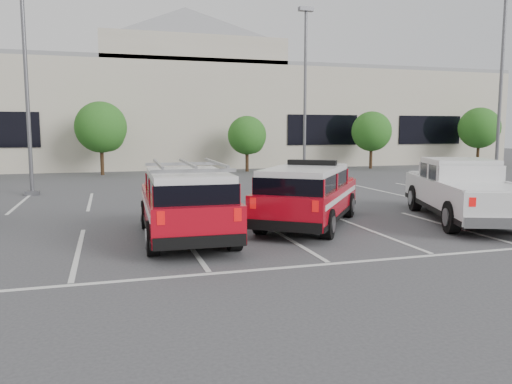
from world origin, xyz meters
TOP-DOWN VIEW (x-y plane):
  - ground at (0.00, 0.00)m, footprint 120.00×120.00m
  - stall_markings at (0.00, 4.50)m, footprint 23.00×15.00m
  - convention_building at (0.18, 31.86)m, footprint 60.00×16.99m
  - tree_mid_left at (-4.91, 22.05)m, footprint 3.37×3.37m
  - tree_mid_right at (5.09, 22.05)m, footprint 2.77×2.77m
  - tree_right at (15.09, 22.05)m, footprint 3.07×3.07m
  - tree_far_right at (25.09, 22.05)m, footprint 3.37×3.37m
  - light_pole_left at (-8.00, 12.00)m, footprint 0.90×0.60m
  - light_pole_mid at (7.00, 16.00)m, footprint 0.90×0.60m
  - light_pole_right at (16.00, 10.00)m, footprint 0.90×0.60m
  - fire_chief_suv at (1.25, 1.49)m, footprint 5.02×5.85m
  - white_pickup at (6.44, 0.86)m, footprint 4.35×6.86m
  - ladder_suv at (-2.66, 0.59)m, footprint 2.28×5.46m

SIDE VIEW (x-z plane):
  - ground at x=0.00m, z-range 0.00..0.00m
  - stall_markings at x=0.00m, z-range 0.00..0.01m
  - white_pickup at x=6.44m, z-range -0.20..1.79m
  - fire_chief_suv at x=1.25m, z-range -0.18..1.83m
  - ladder_suv at x=-2.66m, z-range -0.21..1.91m
  - tree_mid_right at x=5.09m, z-range 0.51..4.50m
  - tree_right at x=15.09m, z-range 0.56..4.98m
  - tree_mid_left at x=-4.91m, z-range 0.62..5.46m
  - tree_far_right at x=25.09m, z-range 0.62..5.46m
  - convention_building at x=0.18m, z-range -1.88..11.32m
  - light_pole_left at x=-8.00m, z-range 0.07..10.31m
  - light_pole_mid at x=7.00m, z-range 0.07..10.31m
  - light_pole_right at x=16.00m, z-range 0.07..10.31m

